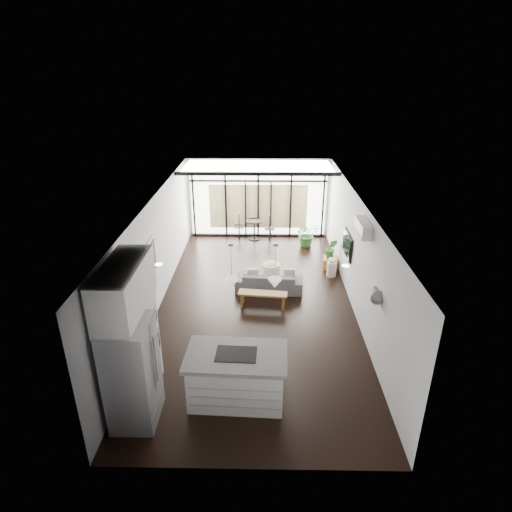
{
  "coord_description": "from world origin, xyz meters",
  "views": [
    {
      "loc": [
        0.17,
        -9.69,
        5.73
      ],
      "look_at": [
        0.0,
        0.3,
        1.25
      ],
      "focal_mm": 30.0,
      "sensor_mm": 36.0,
      "label": 1
    }
  ],
  "objects_px": {
    "tv": "(347,244)",
    "console_bench": "(263,299)",
    "sofa": "(269,278)",
    "pouf": "(271,270)",
    "milk_can": "(332,268)",
    "island": "(237,377)",
    "fridge": "(132,373)"
  },
  "relations": [
    {
      "from": "sofa",
      "to": "console_bench",
      "type": "xyz_separation_m",
      "value": [
        -0.18,
        -0.9,
        -0.16
      ]
    },
    {
      "from": "milk_can",
      "to": "console_bench",
      "type": "bearing_deg",
      "value": -138.61
    },
    {
      "from": "fridge",
      "to": "tv",
      "type": "height_order",
      "value": "fridge"
    },
    {
      "from": "island",
      "to": "milk_can",
      "type": "xyz_separation_m",
      "value": [
        2.49,
        5.13,
        -0.22
      ]
    },
    {
      "from": "fridge",
      "to": "tv",
      "type": "bearing_deg",
      "value": 47.85
    },
    {
      "from": "console_bench",
      "to": "tv",
      "type": "xyz_separation_m",
      "value": [
        2.28,
        1.1,
        1.1
      ]
    },
    {
      "from": "island",
      "to": "console_bench",
      "type": "height_order",
      "value": "island"
    },
    {
      "from": "milk_can",
      "to": "tv",
      "type": "xyz_separation_m",
      "value": [
        0.26,
        -0.68,
        1.02
      ]
    },
    {
      "from": "island",
      "to": "pouf",
      "type": "distance_m",
      "value": 5.13
    },
    {
      "from": "fridge",
      "to": "sofa",
      "type": "height_order",
      "value": "fridge"
    },
    {
      "from": "island",
      "to": "sofa",
      "type": "relative_size",
      "value": 0.99
    },
    {
      "from": "island",
      "to": "console_bench",
      "type": "distance_m",
      "value": 3.39
    },
    {
      "from": "console_bench",
      "to": "milk_can",
      "type": "distance_m",
      "value": 2.7
    },
    {
      "from": "island",
      "to": "tv",
      "type": "xyz_separation_m",
      "value": [
        2.75,
        4.45,
        0.8
      ]
    },
    {
      "from": "fridge",
      "to": "console_bench",
      "type": "distance_m",
      "value": 4.5
    },
    {
      "from": "fridge",
      "to": "tv",
      "type": "relative_size",
      "value": 1.77
    },
    {
      "from": "island",
      "to": "tv",
      "type": "distance_m",
      "value": 5.29
    },
    {
      "from": "island",
      "to": "tv",
      "type": "bearing_deg",
      "value": 60.99
    },
    {
      "from": "fridge",
      "to": "pouf",
      "type": "bearing_deg",
      "value": 66.31
    },
    {
      "from": "fridge",
      "to": "tv",
      "type": "xyz_separation_m",
      "value": [
        4.48,
        4.95,
        0.33
      ]
    },
    {
      "from": "pouf",
      "to": "milk_can",
      "type": "relative_size",
      "value": 0.91
    },
    {
      "from": "console_bench",
      "to": "milk_can",
      "type": "bearing_deg",
      "value": 47.94
    },
    {
      "from": "pouf",
      "to": "tv",
      "type": "xyz_separation_m",
      "value": [
        2.03,
        -0.63,
        1.1
      ]
    },
    {
      "from": "pouf",
      "to": "console_bench",
      "type": "bearing_deg",
      "value": -98.1
    },
    {
      "from": "fridge",
      "to": "milk_can",
      "type": "distance_m",
      "value": 7.07
    },
    {
      "from": "fridge",
      "to": "sofa",
      "type": "xyz_separation_m",
      "value": [
        2.38,
        4.75,
        -0.61
      ]
    },
    {
      "from": "tv",
      "to": "console_bench",
      "type": "bearing_deg",
      "value": -154.21
    },
    {
      "from": "island",
      "to": "fridge",
      "type": "bearing_deg",
      "value": -161.08
    },
    {
      "from": "tv",
      "to": "milk_can",
      "type": "bearing_deg",
      "value": 110.64
    },
    {
      "from": "fridge",
      "to": "sofa",
      "type": "distance_m",
      "value": 5.35
    },
    {
      "from": "pouf",
      "to": "milk_can",
      "type": "xyz_separation_m",
      "value": [
        1.78,
        0.05,
        0.07
      ]
    },
    {
      "from": "milk_can",
      "to": "tv",
      "type": "relative_size",
      "value": 0.5
    }
  ]
}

